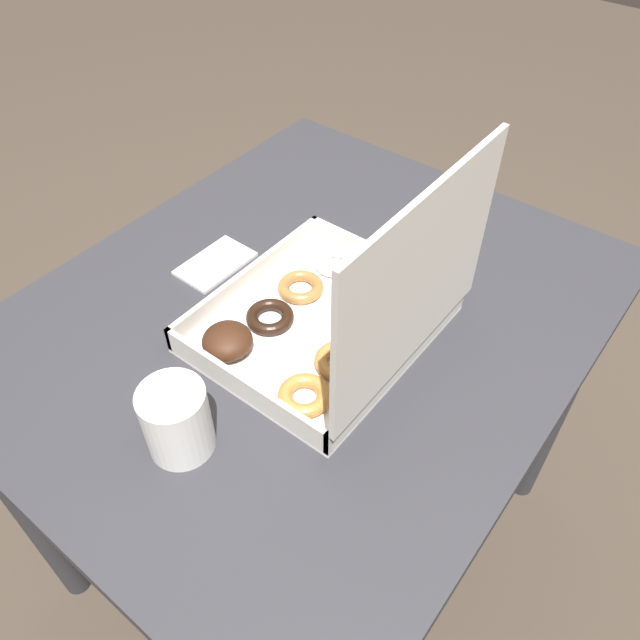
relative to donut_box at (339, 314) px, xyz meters
The scene contains 5 objects.
ground_plane 0.82m from the donut_box, 109.11° to the right, with size 8.00×8.00×0.00m, color #42382D.
dining_table 0.20m from the donut_box, 109.11° to the right, with size 0.94×0.78×0.76m.
donut_box is the anchor object (origin of this frame).
coffee_mug 0.27m from the donut_box, 11.20° to the right, with size 0.08×0.08×0.10m.
paper_napkin 0.27m from the donut_box, 93.16° to the right, with size 0.13×0.08×0.01m.
Camera 1 is at (0.53, 0.44, 1.44)m, focal length 35.00 mm.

